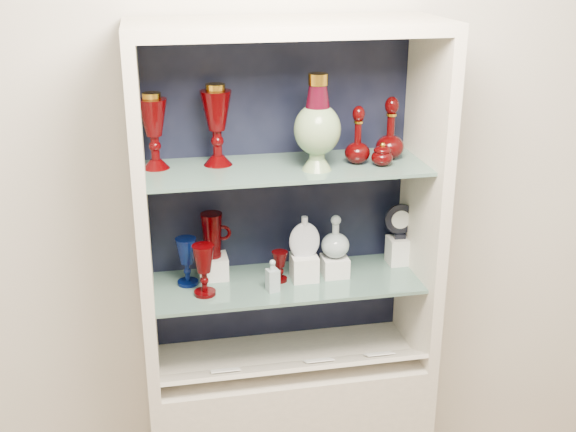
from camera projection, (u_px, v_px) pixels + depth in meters
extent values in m
cube|color=beige|center=(276.00, 169.00, 2.59)|extent=(3.50, 0.02, 2.80)
cube|color=black|center=(278.00, 191.00, 2.59)|extent=(0.98, 0.02, 1.15)
cube|color=beige|center=(142.00, 219.00, 2.33)|extent=(0.04, 0.40, 1.15)
cube|color=beige|center=(424.00, 200.00, 2.50)|extent=(0.04, 0.40, 1.15)
cube|color=beige|center=(288.00, 27.00, 2.20)|extent=(1.00, 0.40, 0.04)
cube|color=slate|center=(287.00, 282.00, 2.53)|extent=(0.92, 0.34, 0.01)
cube|color=slate|center=(287.00, 168.00, 2.38)|extent=(0.92, 0.34, 0.01)
cube|color=beige|center=(294.00, 367.00, 2.51)|extent=(0.92, 0.17, 0.09)
cube|color=white|center=(379.00, 354.00, 2.56)|extent=(0.10, 0.06, 0.03)
cube|color=white|center=(319.00, 360.00, 2.52)|extent=(0.10, 0.06, 0.03)
cube|color=white|center=(225.00, 370.00, 2.46)|extent=(0.10, 0.06, 0.03)
cube|color=silver|center=(213.00, 267.00, 2.54)|extent=(0.10, 0.10, 0.08)
cube|color=silver|center=(304.00, 267.00, 2.53)|extent=(0.09, 0.09, 0.09)
cube|color=silver|center=(335.00, 266.00, 2.56)|extent=(0.09, 0.09, 0.07)
cube|color=silver|center=(399.00, 250.00, 2.65)|extent=(0.08, 0.08, 0.10)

